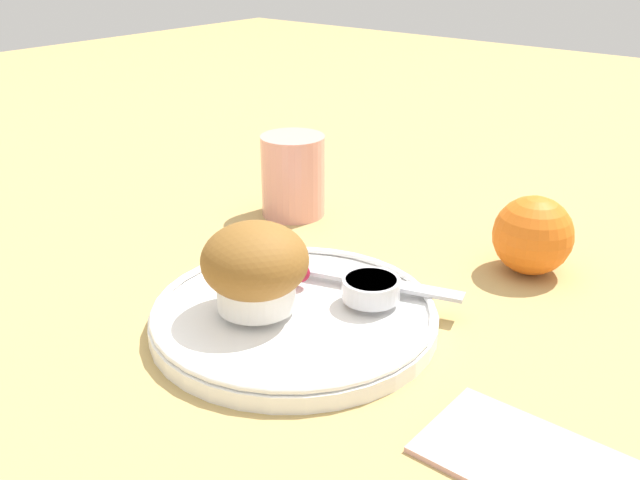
{
  "coord_description": "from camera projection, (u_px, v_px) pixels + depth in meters",
  "views": [
    {
      "loc": [
        0.34,
        -0.39,
        0.3
      ],
      "look_at": [
        -0.02,
        0.04,
        0.06
      ],
      "focal_mm": 40.0,
      "sensor_mm": 36.0,
      "label": 1
    }
  ],
  "objects": [
    {
      "name": "folded_napkin",
      "position": [
        543.0,
        464.0,
        0.43
      ],
      "size": [
        0.15,
        0.08,
        0.01
      ],
      "color": "#D19E93",
      "rests_on": "ground_plane"
    },
    {
      "name": "juice_glass",
      "position": [
        293.0,
        176.0,
        0.8
      ],
      "size": [
        0.07,
        0.07,
        0.09
      ],
      "color": "#E5998C",
      "rests_on": "ground_plane"
    },
    {
      "name": "berry_pair",
      "position": [
        294.0,
        270.0,
        0.62
      ],
      "size": [
        0.03,
        0.02,
        0.02
      ],
      "color": "maroon",
      "rests_on": "plate"
    },
    {
      "name": "cream_ramekin",
      "position": [
        371.0,
        287.0,
        0.59
      ],
      "size": [
        0.05,
        0.05,
        0.02
      ],
      "color": "silver",
      "rests_on": "plate"
    },
    {
      "name": "butter_knife",
      "position": [
        361.0,
        279.0,
        0.62
      ],
      "size": [
        0.18,
        0.07,
        0.0
      ],
      "rotation": [
        0.0,
        0.0,
        0.3
      ],
      "color": "#B7B7BC",
      "rests_on": "plate"
    },
    {
      "name": "plate",
      "position": [
        292.0,
        314.0,
        0.59
      ],
      "size": [
        0.24,
        0.24,
        0.02
      ],
      "color": "white",
      "rests_on": "ground_plane"
    },
    {
      "name": "muffin",
      "position": [
        255.0,
        267.0,
        0.56
      ],
      "size": [
        0.09,
        0.09,
        0.07
      ],
      "color": "silver",
      "rests_on": "plate"
    },
    {
      "name": "ground_plane",
      "position": [
        306.0,
        319.0,
        0.6
      ],
      "size": [
        3.0,
        3.0,
        0.0
      ],
      "primitive_type": "plane",
      "color": "tan"
    },
    {
      "name": "orange_fruit",
      "position": [
        533.0,
        235.0,
        0.67
      ],
      "size": [
        0.07,
        0.07,
        0.07
      ],
      "color": "orange",
      "rests_on": "ground_plane"
    }
  ]
}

